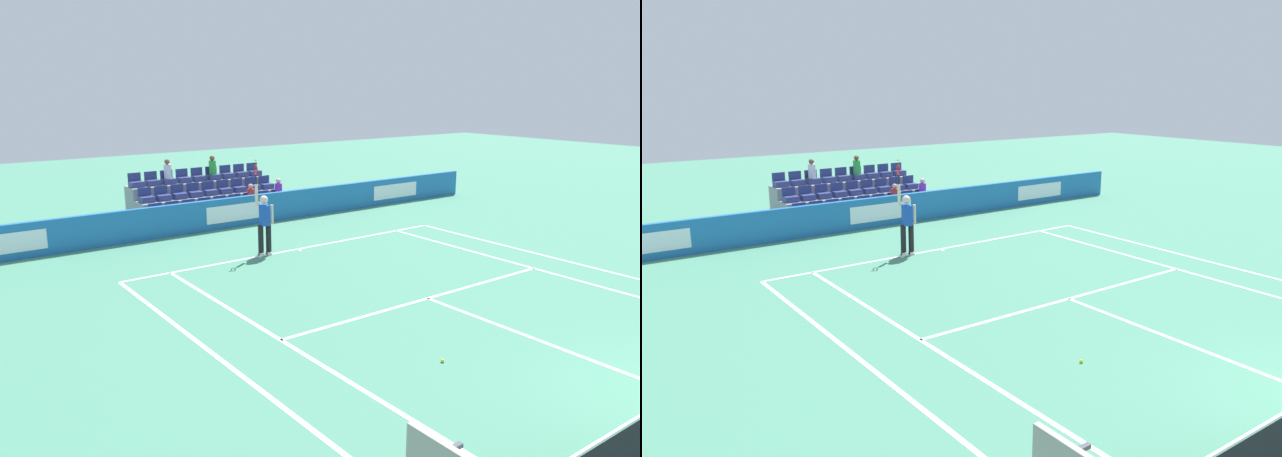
# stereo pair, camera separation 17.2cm
# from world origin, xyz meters

# --- Properties ---
(line_baseline) EXTENTS (10.97, 0.10, 0.01)m
(line_baseline) POSITION_xyz_m (0.00, -11.89, 0.00)
(line_baseline) COLOR white
(line_baseline) RESTS_ON ground
(line_service) EXTENTS (8.23, 0.10, 0.01)m
(line_service) POSITION_xyz_m (0.00, -6.40, 0.00)
(line_service) COLOR white
(line_service) RESTS_ON ground
(line_centre_service) EXTENTS (0.10, 6.40, 0.01)m
(line_centre_service) POSITION_xyz_m (0.00, -3.20, 0.00)
(line_centre_service) COLOR white
(line_centre_service) RESTS_ON ground
(line_singles_sideline_left) EXTENTS (0.10, 11.89, 0.01)m
(line_singles_sideline_left) POSITION_xyz_m (4.12, -5.95, 0.00)
(line_singles_sideline_left) COLOR white
(line_singles_sideline_left) RESTS_ON ground
(line_singles_sideline_right) EXTENTS (0.10, 11.89, 0.01)m
(line_singles_sideline_right) POSITION_xyz_m (-4.12, -5.95, 0.00)
(line_singles_sideline_right) COLOR white
(line_singles_sideline_right) RESTS_ON ground
(line_doubles_sideline_left) EXTENTS (0.10, 11.89, 0.01)m
(line_doubles_sideline_left) POSITION_xyz_m (5.49, -5.95, 0.00)
(line_doubles_sideline_left) COLOR white
(line_doubles_sideline_left) RESTS_ON ground
(line_doubles_sideline_right) EXTENTS (0.10, 11.89, 0.01)m
(line_doubles_sideline_right) POSITION_xyz_m (-5.49, -5.95, 0.00)
(line_doubles_sideline_right) COLOR white
(line_doubles_sideline_right) RESTS_ON ground
(line_centre_mark) EXTENTS (0.10, 0.20, 0.01)m
(line_centre_mark) POSITION_xyz_m (0.00, -11.79, 0.00)
(line_centre_mark) COLOR white
(line_centre_mark) RESTS_ON ground
(sponsor_barrier) EXTENTS (22.63, 0.22, 1.06)m
(sponsor_barrier) POSITION_xyz_m (-0.00, -15.74, 0.53)
(sponsor_barrier) COLOR #1E66AD
(sponsor_barrier) RESTS_ON ground
(tennis_player) EXTENTS (0.51, 0.41, 2.85)m
(tennis_player) POSITION_xyz_m (1.13, -11.95, 0.99)
(tennis_player) COLOR black
(tennis_player) RESTS_ON ground
(stadium_stand) EXTENTS (5.58, 2.85, 2.20)m
(stadium_stand) POSITION_xyz_m (-0.01, -18.06, 0.54)
(stadium_stand) COLOR gray
(stadium_stand) RESTS_ON ground
(loose_tennis_ball) EXTENTS (0.07, 0.07, 0.07)m
(loose_tennis_ball) POSITION_xyz_m (2.27, -3.83, 0.03)
(loose_tennis_ball) COLOR #D1E533
(loose_tennis_ball) RESTS_ON ground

